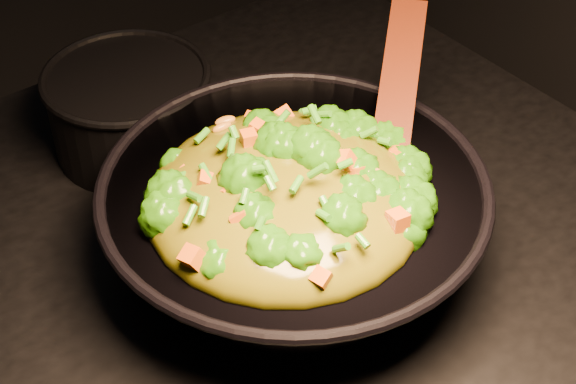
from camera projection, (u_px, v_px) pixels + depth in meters
wok at (294, 225)px, 0.96m from camera, size 0.53×0.53×0.11m
stir_fry at (285, 168)px, 0.87m from camera, size 0.38×0.38×0.10m
spatula at (397, 101)px, 0.96m from camera, size 0.22×0.20×0.11m
back_pot at (130, 111)px, 1.11m from camera, size 0.25×0.25×0.11m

